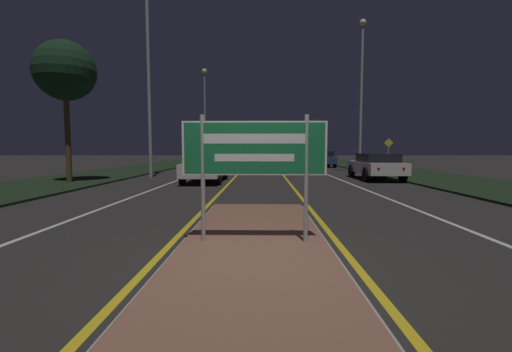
% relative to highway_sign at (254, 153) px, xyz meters
% --- Properties ---
extents(ground_plane, '(160.00, 160.00, 0.00)m').
position_rel_highway_sign_xyz_m(ground_plane, '(0.00, -0.54, -1.54)').
color(ground_plane, '#282623').
extents(median_island, '(2.45, 7.66, 0.10)m').
position_rel_highway_sign_xyz_m(median_island, '(0.00, 0.00, -1.50)').
color(median_island, '#999993').
rests_on(median_island, ground_plane).
extents(verge_left, '(5.00, 100.00, 0.08)m').
position_rel_highway_sign_xyz_m(verge_left, '(-9.50, 19.46, -1.50)').
color(verge_left, black).
rests_on(verge_left, ground_plane).
extents(verge_right, '(5.00, 100.00, 0.08)m').
position_rel_highway_sign_xyz_m(verge_right, '(9.50, 19.46, -1.50)').
color(verge_right, black).
rests_on(verge_right, ground_plane).
extents(centre_line_yellow_left, '(0.12, 70.00, 0.01)m').
position_rel_highway_sign_xyz_m(centre_line_yellow_left, '(-1.42, 24.46, -1.53)').
color(centre_line_yellow_left, gold).
rests_on(centre_line_yellow_left, ground_plane).
extents(centre_line_yellow_right, '(0.12, 70.00, 0.01)m').
position_rel_highway_sign_xyz_m(centre_line_yellow_right, '(1.42, 24.46, -1.53)').
color(centre_line_yellow_right, gold).
rests_on(centre_line_yellow_right, ground_plane).
extents(lane_line_white_left, '(0.12, 70.00, 0.01)m').
position_rel_highway_sign_xyz_m(lane_line_white_left, '(-4.20, 24.46, -1.53)').
color(lane_line_white_left, silver).
rests_on(lane_line_white_left, ground_plane).
extents(lane_line_white_right, '(0.12, 70.00, 0.01)m').
position_rel_highway_sign_xyz_m(lane_line_white_right, '(4.20, 24.46, -1.53)').
color(lane_line_white_right, silver).
rests_on(lane_line_white_right, ground_plane).
extents(edge_line_white_left, '(0.10, 70.00, 0.01)m').
position_rel_highway_sign_xyz_m(edge_line_white_left, '(-7.20, 24.46, -1.53)').
color(edge_line_white_left, silver).
rests_on(edge_line_white_left, ground_plane).
extents(edge_line_white_right, '(0.10, 70.00, 0.01)m').
position_rel_highway_sign_xyz_m(edge_line_white_right, '(7.20, 24.46, -1.53)').
color(edge_line_white_right, silver).
rests_on(edge_line_white_right, ground_plane).
extents(highway_sign, '(2.31, 0.07, 2.05)m').
position_rel_highway_sign_xyz_m(highway_sign, '(0.00, 0.00, 0.00)').
color(highway_sign, '#9E9E99').
rests_on(highway_sign, median_island).
extents(streetlight_left_near, '(0.51, 0.51, 10.54)m').
position_rel_highway_sign_xyz_m(streetlight_left_near, '(-6.10, 13.52, 5.02)').
color(streetlight_left_near, '#9E9E99').
rests_on(streetlight_left_near, ground_plane).
extents(streetlight_left_far, '(0.60, 0.60, 10.77)m').
position_rel_highway_sign_xyz_m(streetlight_left_far, '(-6.50, 34.33, 5.69)').
color(streetlight_left_far, '#9E9E99').
rests_on(streetlight_left_far, ground_plane).
extents(streetlight_right_near, '(0.45, 0.45, 10.01)m').
position_rel_highway_sign_xyz_m(streetlight_right_near, '(6.66, 17.55, 4.41)').
color(streetlight_right_near, '#9E9E99').
rests_on(streetlight_right_near, ground_plane).
extents(car_receding_0, '(2.00, 4.42, 1.36)m').
position_rel_highway_sign_xyz_m(car_receding_0, '(6.07, 12.46, -0.79)').
color(car_receding_0, silver).
rests_on(car_receding_0, ground_plane).
extents(car_receding_1, '(1.95, 4.45, 1.40)m').
position_rel_highway_sign_xyz_m(car_receding_1, '(5.53, 25.35, -0.78)').
color(car_receding_1, navy).
rests_on(car_receding_1, ground_plane).
extents(car_receding_2, '(1.97, 4.13, 1.47)m').
position_rel_highway_sign_xyz_m(car_receding_2, '(5.63, 37.54, -0.75)').
color(car_receding_2, black).
rests_on(car_receding_2, ground_plane).
extents(car_approaching_0, '(1.85, 4.48, 1.37)m').
position_rel_highway_sign_xyz_m(car_approaching_0, '(-2.63, 11.14, -0.80)').
color(car_approaching_0, silver).
rests_on(car_approaching_0, ground_plane).
extents(warning_sign, '(0.60, 0.06, 2.22)m').
position_rel_highway_sign_xyz_m(warning_sign, '(8.45, 17.23, -0.12)').
color(warning_sign, '#9E9E99').
rests_on(warning_sign, verge_right).
extents(roadside_palm_left, '(2.69, 2.69, 6.42)m').
position_rel_highway_sign_xyz_m(roadside_palm_left, '(-8.83, 10.20, 3.58)').
color(roadside_palm_left, '#4C3823').
rests_on(roadside_palm_left, verge_left).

